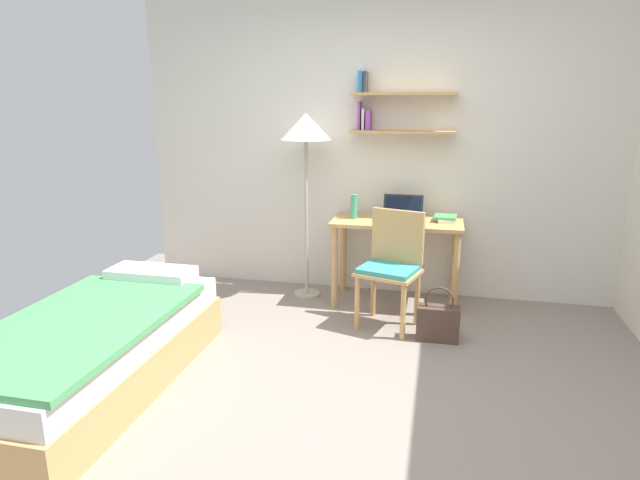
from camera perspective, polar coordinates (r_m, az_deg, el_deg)
ground_plane at (r=3.29m, az=2.21°, el=-17.00°), size 5.28×5.28×0.00m
wall_back at (r=4.82m, az=6.88°, el=9.61°), size 4.40×0.27×2.60m
bed at (r=3.63m, az=-22.96°, el=-10.76°), size 0.89×1.88×0.54m
desk at (r=4.61m, az=8.15°, el=0.36°), size 1.09×0.52×0.74m
desk_chair at (r=4.17m, az=7.61°, el=-2.47°), size 0.53×0.49×0.91m
standing_lamp at (r=4.61m, az=-1.53°, el=11.08°), size 0.43×0.43×1.62m
laptop at (r=4.64m, az=8.78°, el=2.89°), size 0.34×0.21×0.20m
water_bottle at (r=4.59m, az=3.63°, el=3.57°), size 0.06×0.06×0.21m
book_stack at (r=4.61m, az=13.17°, el=2.26°), size 0.19×0.22×0.05m
handbag at (r=4.08m, az=12.42°, el=-8.51°), size 0.31×0.13×0.42m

